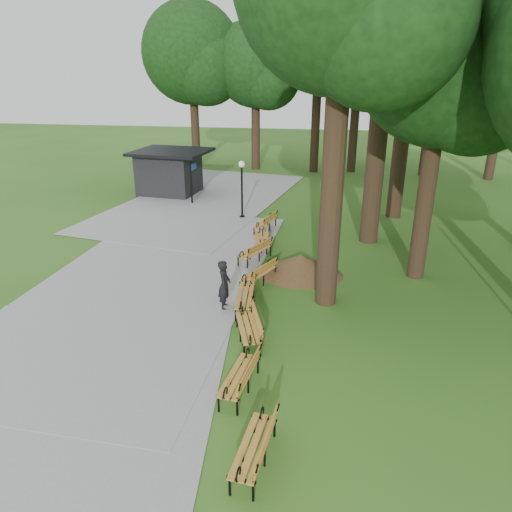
% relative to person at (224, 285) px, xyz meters
% --- Properties ---
extents(ground, '(100.00, 100.00, 0.00)m').
position_rel_person_xyz_m(ground, '(0.62, -1.11, -0.83)').
color(ground, '#2E601B').
rests_on(ground, ground).
extents(path, '(12.00, 38.00, 0.06)m').
position_rel_person_xyz_m(path, '(-3.38, 1.89, -0.80)').
color(path, gray).
rests_on(path, ground).
extents(person, '(0.45, 0.64, 1.65)m').
position_rel_person_xyz_m(person, '(0.00, 0.00, 0.00)').
color(person, black).
rests_on(person, ground).
extents(kiosk, '(4.67, 4.17, 2.68)m').
position_rel_person_xyz_m(kiosk, '(-6.70, 14.11, 0.52)').
color(kiosk, black).
rests_on(kiosk, ground).
extents(lamp_post, '(0.32, 0.32, 2.95)m').
position_rel_person_xyz_m(lamp_post, '(-1.33, 9.82, 1.31)').
color(lamp_post, black).
rests_on(lamp_post, ground).
extents(dirt_mound, '(2.70, 2.70, 0.79)m').
position_rel_person_xyz_m(dirt_mound, '(2.20, 3.10, -0.43)').
color(dirt_mound, '#47301C').
rests_on(dirt_mound, ground).
extents(bench_0, '(0.84, 1.96, 0.88)m').
position_rel_person_xyz_m(bench_0, '(1.99, -6.19, -0.39)').
color(bench_0, '#BB7B2B').
rests_on(bench_0, ground).
extents(bench_1, '(0.87, 1.97, 0.88)m').
position_rel_person_xyz_m(bench_1, '(1.28, -4.06, -0.39)').
color(bench_1, '#BB7B2B').
rests_on(bench_1, ground).
extents(bench_2, '(1.20, 2.00, 0.88)m').
position_rel_person_xyz_m(bench_2, '(1.09, -1.83, -0.39)').
color(bench_2, '#BB7B2B').
rests_on(bench_2, ground).
extents(bench_3, '(0.82, 1.95, 0.88)m').
position_rel_person_xyz_m(bench_3, '(0.65, 0.06, -0.39)').
color(bench_3, '#BB7B2B').
rests_on(bench_3, ground).
extents(bench_4, '(1.35, 2.00, 0.88)m').
position_rel_person_xyz_m(bench_4, '(0.78, 1.93, -0.39)').
color(bench_4, '#BB7B2B').
rests_on(bench_4, ground).
extents(bench_5, '(1.38, 1.99, 0.88)m').
position_rel_person_xyz_m(bench_5, '(0.29, 4.07, -0.39)').
color(bench_5, '#BB7B2B').
rests_on(bench_5, ground).
extents(bench_6, '(0.96, 1.98, 0.88)m').
position_rel_person_xyz_m(bench_6, '(0.31, 5.59, -0.39)').
color(bench_6, '#BB7B2B').
rests_on(bench_6, ground).
extents(bench_7, '(1.08, 2.00, 0.88)m').
position_rel_person_xyz_m(bench_7, '(0.16, 7.85, -0.39)').
color(bench_7, '#BB7B2B').
rests_on(bench_7, ground).
extents(lawn_tree_1, '(5.67, 5.67, 10.42)m').
position_rel_person_xyz_m(lawn_tree_1, '(6.44, 3.58, 6.70)').
color(lawn_tree_1, black).
rests_on(lawn_tree_1, ground).
extents(lawn_tree_4, '(7.53, 7.53, 12.72)m').
position_rel_person_xyz_m(lawn_tree_4, '(6.44, 11.34, 8.07)').
color(lawn_tree_4, black).
rests_on(lawn_tree_4, ground).
extents(tree_backdrop, '(36.52, 8.87, 16.29)m').
position_rel_person_xyz_m(tree_backdrop, '(7.04, 22.17, 7.32)').
color(tree_backdrop, black).
rests_on(tree_backdrop, ground).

